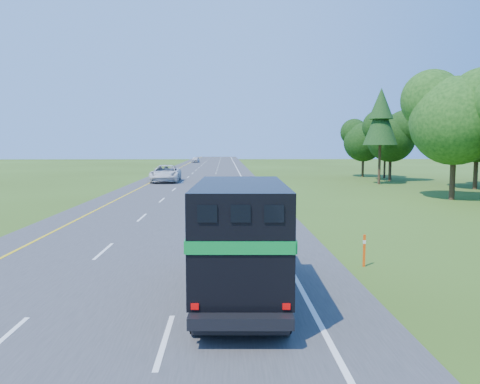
# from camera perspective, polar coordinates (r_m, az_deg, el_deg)

# --- Properties ---
(road) EXTENTS (15.00, 260.00, 0.04)m
(road) POSITION_cam_1_polar(r_m,az_deg,el_deg) (49.44, -5.57, 0.62)
(road) COLOR #38383A
(road) RESTS_ON ground
(lane_markings) EXTENTS (11.15, 260.00, 0.01)m
(lane_markings) POSITION_cam_1_polar(r_m,az_deg,el_deg) (49.43, -5.57, 0.65)
(lane_markings) COLOR yellow
(lane_markings) RESTS_ON road
(horse_truck) EXTENTS (2.60, 7.63, 3.34)m
(horse_truck) POSITION_cam_1_polar(r_m,az_deg,el_deg) (13.35, 0.07, -5.37)
(horse_truck) COLOR black
(horse_truck) RESTS_ON road
(white_suv) EXTENTS (3.52, 7.27, 2.00)m
(white_suv) POSITION_cam_1_polar(r_m,az_deg,el_deg) (56.38, -9.04, 2.24)
(white_suv) COLOR silver
(white_suv) RESTS_ON road
(far_car) EXTENTS (1.94, 4.27, 1.42)m
(far_car) POSITION_cam_1_polar(r_m,az_deg,el_deg) (119.03, -5.43, 3.94)
(far_car) COLOR silver
(far_car) RESTS_ON road
(delineator) EXTENTS (0.10, 0.05, 1.18)m
(delineator) POSITION_cam_1_polar(r_m,az_deg,el_deg) (17.64, 14.90, -6.79)
(delineator) COLOR #FF4B0D
(delineator) RESTS_ON ground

